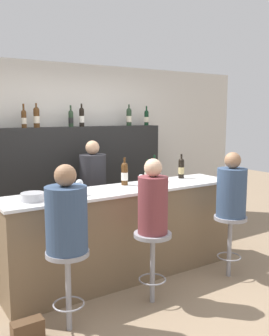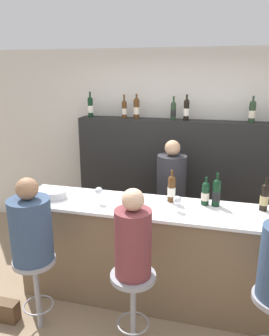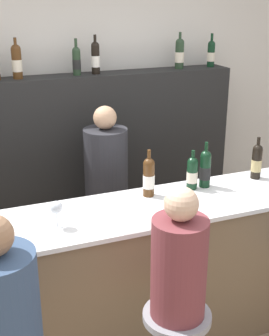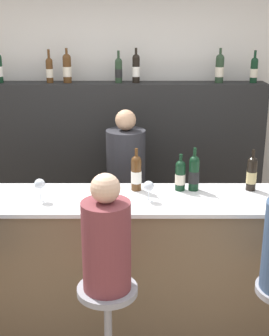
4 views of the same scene
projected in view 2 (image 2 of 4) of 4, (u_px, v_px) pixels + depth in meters
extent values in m
plane|color=#8C755B|center=(152.00, 317.00, 3.19)|extent=(16.00, 16.00, 0.00)
cube|color=beige|center=(180.00, 147.00, 4.50)|extent=(6.40, 0.05, 2.60)
cube|color=brown|center=(158.00, 256.00, 3.31)|extent=(2.80, 0.57, 1.02)
cube|color=white|center=(159.00, 208.00, 3.16)|extent=(2.84, 0.61, 0.03)
cube|color=black|center=(176.00, 183.00, 4.42)|extent=(2.66, 0.28, 1.71)
cylinder|color=#4C2D14|center=(171.00, 191.00, 3.25)|extent=(0.08, 0.08, 0.23)
cylinder|color=white|center=(171.00, 192.00, 3.25)|extent=(0.08, 0.08, 0.09)
sphere|color=#4C2D14|center=(172.00, 179.00, 3.22)|extent=(0.08, 0.08, 0.08)
cylinder|color=#4C2D14|center=(172.00, 174.00, 3.20)|extent=(0.02, 0.02, 0.08)
cylinder|color=black|center=(205.00, 195.00, 3.17)|extent=(0.08, 0.08, 0.20)
cylinder|color=beige|center=(205.00, 196.00, 3.18)|extent=(0.08, 0.08, 0.08)
sphere|color=black|center=(206.00, 186.00, 3.15)|extent=(0.08, 0.08, 0.08)
cylinder|color=black|center=(206.00, 181.00, 3.13)|extent=(0.02, 0.02, 0.07)
cylinder|color=black|center=(216.00, 195.00, 3.14)|extent=(0.08, 0.08, 0.23)
cylinder|color=black|center=(216.00, 196.00, 3.15)|extent=(0.08, 0.08, 0.09)
sphere|color=black|center=(217.00, 183.00, 3.11)|extent=(0.08, 0.08, 0.08)
cylinder|color=black|center=(218.00, 177.00, 3.10)|extent=(0.02, 0.02, 0.08)
cylinder|color=black|center=(264.00, 199.00, 3.04)|extent=(0.07, 0.07, 0.22)
cylinder|color=tan|center=(264.00, 200.00, 3.04)|extent=(0.08, 0.08, 0.09)
sphere|color=black|center=(266.00, 188.00, 3.01)|extent=(0.07, 0.07, 0.07)
cylinder|color=black|center=(266.00, 182.00, 2.99)|extent=(0.02, 0.02, 0.08)
cylinder|color=black|center=(90.00, 108.00, 4.43)|extent=(0.07, 0.07, 0.23)
cylinder|color=white|center=(91.00, 109.00, 4.44)|extent=(0.07, 0.07, 0.09)
sphere|color=black|center=(90.00, 99.00, 4.40)|extent=(0.07, 0.07, 0.07)
cylinder|color=black|center=(90.00, 95.00, 4.38)|extent=(0.02, 0.02, 0.09)
cylinder|color=#4C2D14|center=(124.00, 111.00, 4.33)|extent=(0.07, 0.07, 0.20)
cylinder|color=beige|center=(124.00, 111.00, 4.33)|extent=(0.07, 0.07, 0.08)
sphere|color=#4C2D14|center=(124.00, 103.00, 4.30)|extent=(0.07, 0.07, 0.07)
cylinder|color=#4C2D14|center=(124.00, 98.00, 4.28)|extent=(0.02, 0.02, 0.10)
cylinder|color=#4C2D14|center=(136.00, 110.00, 4.28)|extent=(0.08, 0.08, 0.23)
cylinder|color=beige|center=(136.00, 111.00, 4.28)|extent=(0.08, 0.08, 0.09)
sphere|color=#4C2D14|center=(137.00, 101.00, 4.25)|extent=(0.08, 0.08, 0.08)
cylinder|color=#4C2D14|center=(137.00, 97.00, 4.23)|extent=(0.02, 0.02, 0.07)
cylinder|color=#233823|center=(173.00, 112.00, 4.17)|extent=(0.07, 0.07, 0.20)
cylinder|color=black|center=(173.00, 113.00, 4.17)|extent=(0.07, 0.07, 0.08)
sphere|color=#233823|center=(174.00, 104.00, 4.14)|extent=(0.07, 0.07, 0.07)
cylinder|color=#233823|center=(174.00, 100.00, 4.13)|extent=(0.02, 0.02, 0.09)
cylinder|color=black|center=(186.00, 111.00, 4.13)|extent=(0.07, 0.07, 0.23)
cylinder|color=white|center=(186.00, 112.00, 4.13)|extent=(0.07, 0.07, 0.09)
sphere|color=black|center=(187.00, 102.00, 4.09)|extent=(0.07, 0.07, 0.07)
cylinder|color=black|center=(187.00, 98.00, 4.08)|extent=(0.02, 0.02, 0.08)
cylinder|color=#233823|center=(252.00, 113.00, 3.94)|extent=(0.08, 0.08, 0.23)
cylinder|color=beige|center=(252.00, 114.00, 3.94)|extent=(0.08, 0.08, 0.09)
sphere|color=#233823|center=(253.00, 104.00, 3.91)|extent=(0.08, 0.08, 0.08)
cylinder|color=#233823|center=(253.00, 99.00, 3.89)|extent=(0.02, 0.02, 0.08)
cylinder|color=silver|center=(99.00, 203.00, 3.24)|extent=(0.07, 0.07, 0.00)
cylinder|color=silver|center=(99.00, 198.00, 3.22)|extent=(0.01, 0.01, 0.09)
sphere|color=silver|center=(99.00, 191.00, 3.20)|extent=(0.08, 0.08, 0.08)
cylinder|color=silver|center=(177.00, 211.00, 3.05)|extent=(0.07, 0.07, 0.00)
cylinder|color=silver|center=(177.00, 207.00, 3.04)|extent=(0.01, 0.01, 0.07)
sphere|color=silver|center=(177.00, 200.00, 3.02)|extent=(0.08, 0.08, 0.08)
cylinder|color=#B7B7BC|center=(55.00, 194.00, 3.36)|extent=(0.23, 0.23, 0.08)
cube|color=white|center=(140.00, 211.00, 3.06)|extent=(0.21, 0.30, 0.00)
cylinder|color=gray|center=(38.00, 296.00, 2.98)|extent=(0.05, 0.05, 0.68)
torus|color=gray|center=(39.00, 305.00, 3.01)|extent=(0.28, 0.28, 0.02)
cylinder|color=gray|center=(34.00, 261.00, 2.88)|extent=(0.38, 0.38, 0.04)
cylinder|color=#334766|center=(31.00, 230.00, 2.80)|extent=(0.36, 0.36, 0.56)
sphere|color=#936B4C|center=(27.00, 189.00, 2.69)|extent=(0.19, 0.19, 0.19)
cylinder|color=gray|center=(133.00, 313.00, 2.77)|extent=(0.05, 0.05, 0.68)
torus|color=gray|center=(133.00, 323.00, 2.80)|extent=(0.28, 0.28, 0.02)
cylinder|color=gray|center=(133.00, 276.00, 2.67)|extent=(0.38, 0.38, 0.04)
cylinder|color=brown|center=(133.00, 243.00, 2.58)|extent=(0.29, 0.29, 0.56)
sphere|color=#D8AD8C|center=(133.00, 200.00, 2.47)|extent=(0.18, 0.18, 0.18)
cylinder|color=#28282D|center=(171.00, 209.00, 4.01)|extent=(0.35, 0.35, 1.36)
sphere|color=tan|center=(173.00, 148.00, 3.79)|extent=(0.18, 0.18, 0.18)
cube|color=#513823|center=(5.00, 311.00, 3.14)|extent=(0.26, 0.12, 0.20)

